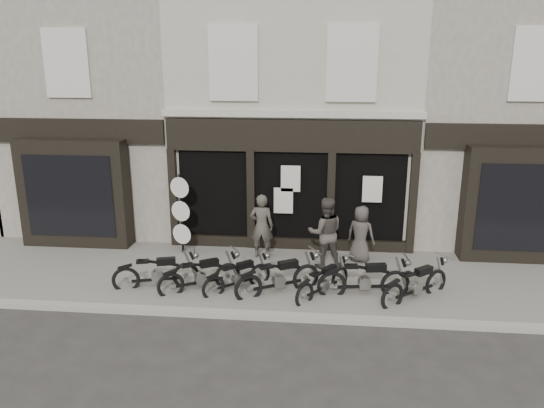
# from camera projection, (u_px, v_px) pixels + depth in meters

# --- Properties ---
(ground_plane) EXTENTS (90.00, 90.00, 0.00)m
(ground_plane) POSITION_uv_depth(u_px,v_px,m) (282.00, 294.00, 12.93)
(ground_plane) COLOR #2D2B28
(ground_plane) RESTS_ON ground
(pavement) EXTENTS (30.00, 4.20, 0.12)m
(pavement) POSITION_uv_depth(u_px,v_px,m) (285.00, 277.00, 13.77)
(pavement) COLOR slate
(pavement) RESTS_ON ground_plane
(kerb) EXTENTS (30.00, 0.25, 0.13)m
(kerb) POSITION_uv_depth(u_px,v_px,m) (278.00, 316.00, 11.71)
(kerb) COLOR gray
(kerb) RESTS_ON ground_plane
(central_building) EXTENTS (7.30, 6.22, 8.34)m
(central_building) POSITION_uv_depth(u_px,v_px,m) (297.00, 103.00, 17.50)
(central_building) COLOR #B5AF9B
(central_building) RESTS_ON ground
(neighbour_left) EXTENTS (5.60, 6.73, 8.34)m
(neighbour_left) POSITION_uv_depth(u_px,v_px,m) (111.00, 103.00, 18.05)
(neighbour_left) COLOR #A29B89
(neighbour_left) RESTS_ON ground
(neighbour_right) EXTENTS (5.60, 6.73, 8.34)m
(neighbour_right) POSITION_uv_depth(u_px,v_px,m) (496.00, 106.00, 16.86)
(neighbour_right) COLOR #A29B89
(neighbour_right) RESTS_ON ground
(motorcycle_0) EXTENTS (2.08, 0.89, 1.02)m
(motorcycle_0) POSITION_uv_depth(u_px,v_px,m) (157.00, 275.00, 13.04)
(motorcycle_0) COLOR black
(motorcycle_0) RESTS_ON ground
(motorcycle_1) EXTENTS (1.90, 1.30, 1.01)m
(motorcycle_1) POSITION_uv_depth(u_px,v_px,m) (201.00, 278.00, 12.90)
(motorcycle_1) COLOR black
(motorcycle_1) RESTS_ON ground
(motorcycle_2) EXTENTS (1.60, 1.43, 0.92)m
(motorcycle_2) POSITION_uv_depth(u_px,v_px,m) (238.00, 279.00, 12.93)
(motorcycle_2) COLOR black
(motorcycle_2) RESTS_ON ground
(motorcycle_3) EXTENTS (2.02, 1.36, 1.07)m
(motorcycle_3) POSITION_uv_depth(u_px,v_px,m) (279.00, 280.00, 12.72)
(motorcycle_3) COLOR black
(motorcycle_3) RESTS_ON ground
(motorcycle_4) EXTENTS (1.39, 1.61, 0.92)m
(motorcycle_4) POSITION_uv_depth(u_px,v_px,m) (323.00, 284.00, 12.64)
(motorcycle_4) COLOR black
(motorcycle_4) RESTS_ON ground
(motorcycle_5) EXTENTS (2.23, 0.64, 1.07)m
(motorcycle_5) POSITION_uv_depth(u_px,v_px,m) (365.00, 282.00, 12.61)
(motorcycle_5) COLOR black
(motorcycle_5) RESTS_ON ground
(motorcycle_6) EXTENTS (1.80, 1.52, 1.02)m
(motorcycle_6) POSITION_uv_depth(u_px,v_px,m) (416.00, 287.00, 12.40)
(motorcycle_6) COLOR black
(motorcycle_6) RESTS_ON ground
(man_left) EXTENTS (0.68, 0.46, 1.83)m
(man_left) POSITION_uv_depth(u_px,v_px,m) (262.00, 226.00, 14.74)
(man_left) COLOR #444038
(man_left) RESTS_ON pavement
(man_centre) EXTENTS (1.02, 0.83, 1.93)m
(man_centre) POSITION_uv_depth(u_px,v_px,m) (325.00, 233.00, 14.04)
(man_centre) COLOR #463E38
(man_centre) RESTS_ON pavement
(man_right) EXTENTS (0.91, 0.78, 1.58)m
(man_right) POSITION_uv_depth(u_px,v_px,m) (361.00, 234.00, 14.49)
(man_right) COLOR #433D38
(man_right) RESTS_ON pavement
(advert_sign_post) EXTENTS (0.58, 0.38, 2.43)m
(advert_sign_post) POSITION_uv_depth(u_px,v_px,m) (181.00, 217.00, 15.04)
(advert_sign_post) COLOR black
(advert_sign_post) RESTS_ON ground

